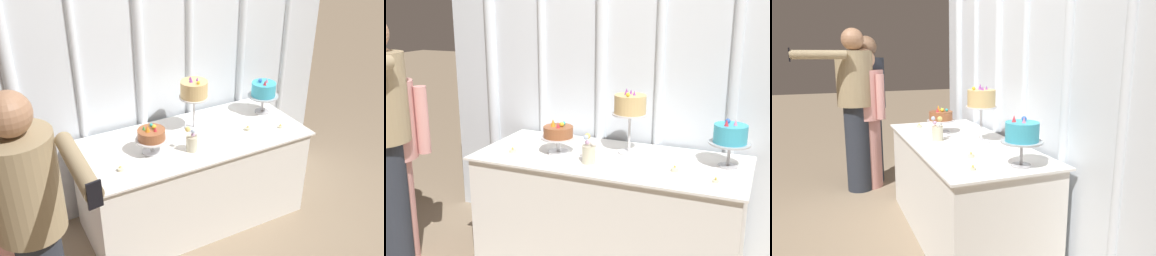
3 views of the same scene
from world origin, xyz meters
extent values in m
plane|color=gray|center=(0.00, 0.00, 0.00)|extent=(24.00, 24.00, 0.00)
cube|color=silver|center=(0.00, 0.56, 1.24)|extent=(3.09, 0.04, 2.49)
cylinder|color=silver|center=(-1.18, 0.53, 1.24)|extent=(0.09, 0.09, 2.49)
cylinder|color=silver|center=(-0.72, 0.53, 1.24)|extent=(0.06, 0.06, 2.49)
cylinder|color=silver|center=(-0.23, 0.53, 1.24)|extent=(0.08, 0.08, 2.49)
cylinder|color=silver|center=(0.21, 0.53, 1.24)|extent=(0.06, 0.06, 2.49)
cylinder|color=silver|center=(0.71, 0.53, 1.24)|extent=(0.07, 0.07, 2.49)
cylinder|color=silver|center=(1.19, 0.53, 1.24)|extent=(0.05, 0.05, 2.49)
cube|color=white|center=(0.00, 0.10, 0.38)|extent=(1.74, 0.74, 0.75)
cube|color=white|center=(0.00, 0.10, 0.76)|extent=(1.79, 0.79, 0.01)
cylinder|color=silver|center=(-0.36, 0.05, 0.77)|extent=(0.15, 0.15, 0.01)
cylinder|color=silver|center=(-0.36, 0.05, 0.82)|extent=(0.03, 0.03, 0.09)
cylinder|color=silver|center=(-0.36, 0.05, 0.88)|extent=(0.24, 0.24, 0.01)
cylinder|color=#995633|center=(-0.36, 0.05, 0.92)|extent=(0.20, 0.20, 0.07)
sphere|color=yellow|center=(-0.33, 0.05, 0.97)|extent=(0.03, 0.03, 0.03)
sphere|color=#2DB2B7|center=(-0.34, 0.10, 0.97)|extent=(0.03, 0.03, 0.03)
cone|color=green|center=(-0.40, 0.08, 0.97)|extent=(0.02, 0.02, 0.03)
cone|color=orange|center=(-0.39, 0.04, 0.98)|extent=(0.03, 0.03, 0.05)
cone|color=#DB333D|center=(-0.34, 0.02, 0.97)|extent=(0.03, 0.03, 0.04)
cylinder|color=silver|center=(0.09, 0.23, 0.77)|extent=(0.15, 0.15, 0.01)
cylinder|color=silver|center=(0.09, 0.23, 0.91)|extent=(0.02, 0.02, 0.26)
cylinder|color=silver|center=(0.09, 0.23, 1.04)|extent=(0.24, 0.24, 0.01)
cylinder|color=#DBB775|center=(0.09, 0.23, 1.11)|extent=(0.21, 0.21, 0.12)
cone|color=purple|center=(0.11, 0.23, 1.19)|extent=(0.02, 0.02, 0.03)
cone|color=purple|center=(0.08, 0.28, 1.19)|extent=(0.02, 0.02, 0.03)
cone|color=purple|center=(0.06, 0.23, 1.19)|extent=(0.03, 0.03, 0.04)
sphere|color=yellow|center=(0.09, 0.17, 1.18)|extent=(0.03, 0.03, 0.03)
cylinder|color=#B2B2B7|center=(0.74, 0.21, 0.77)|extent=(0.12, 0.12, 0.01)
cylinder|color=#B2B2B7|center=(0.74, 0.21, 0.85)|extent=(0.02, 0.02, 0.14)
cylinder|color=#B2B2B7|center=(0.74, 0.21, 0.92)|extent=(0.26, 0.26, 0.01)
cylinder|color=#3DB2D1|center=(0.74, 0.21, 0.98)|extent=(0.20, 0.20, 0.11)
cone|color=pink|center=(0.76, 0.21, 1.06)|extent=(0.02, 0.02, 0.04)
sphere|color=blue|center=(0.71, 0.23, 1.05)|extent=(0.03, 0.03, 0.03)
cone|color=#DB333D|center=(0.71, 0.17, 1.06)|extent=(0.03, 0.03, 0.04)
cylinder|color=beige|center=(-0.09, -0.06, 0.83)|extent=(0.09, 0.09, 0.12)
sphere|color=#CC9EC6|center=(-0.09, -0.08, 0.91)|extent=(0.03, 0.03, 0.03)
sphere|color=white|center=(-0.06, -0.06, 0.90)|extent=(0.04, 0.04, 0.04)
sphere|color=#E5C666|center=(-0.11, -0.04, 0.94)|extent=(0.04, 0.04, 0.04)
sphere|color=silver|center=(-0.10, -0.09, 0.94)|extent=(0.03, 0.03, 0.03)
cylinder|color=beige|center=(-0.65, -0.07, 0.78)|extent=(0.05, 0.05, 0.02)
sphere|color=#F9CC4C|center=(-0.65, -0.07, 0.80)|extent=(0.01, 0.01, 0.01)
cylinder|color=beige|center=(0.45, 0.00, 0.78)|extent=(0.05, 0.05, 0.02)
sphere|color=#F9CC4C|center=(0.45, 0.00, 0.80)|extent=(0.01, 0.01, 0.01)
cylinder|color=beige|center=(0.70, -0.09, 0.77)|extent=(0.04, 0.04, 0.01)
sphere|color=#F9CC4C|center=(0.70, -0.09, 0.79)|extent=(0.01, 0.01, 0.01)
cylinder|color=#9E8966|center=(-1.31, -0.57, 1.19)|extent=(0.47, 0.47, 0.56)
sphere|color=#A37556|center=(-1.31, -0.57, 1.58)|extent=(0.22, 0.22, 0.22)
cube|color=#232328|center=(-1.31, -0.73, 1.22)|extent=(0.04, 0.02, 0.36)
cylinder|color=#9E8966|center=(-1.10, -0.89, 1.43)|extent=(0.08, 0.49, 0.08)
cube|color=black|center=(-1.10, -1.14, 1.43)|extent=(0.06, 0.02, 0.12)
cylinder|color=#282D38|center=(-1.34, -0.53, 1.12)|extent=(0.08, 0.08, 0.48)
cylinder|color=#D6938E|center=(-1.37, -0.46, 1.02)|extent=(0.51, 0.51, 0.52)
sphere|color=tan|center=(-1.37, -0.46, 1.38)|extent=(0.22, 0.22, 0.22)
cylinder|color=#D6938E|center=(-1.17, -0.34, 1.01)|extent=(0.08, 0.08, 0.45)
camera|label=1|loc=(-1.43, -2.59, 2.51)|focal=42.46mm
camera|label=2|loc=(0.96, -2.69, 1.75)|focal=43.70mm
camera|label=3|loc=(2.59, -0.88, 1.43)|focal=34.12mm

